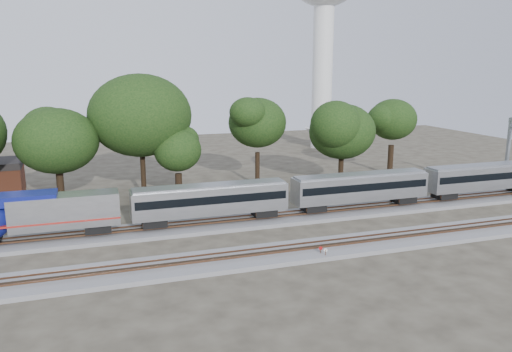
% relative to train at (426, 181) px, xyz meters
% --- Properties ---
extents(ground, '(160.00, 160.00, 0.00)m').
position_rel_train_xyz_m(ground, '(-24.74, -6.00, -3.04)').
color(ground, '#383328').
rests_on(ground, ground).
extents(track_far, '(160.00, 5.00, 0.73)m').
position_rel_train_xyz_m(track_far, '(-24.74, -0.00, -2.83)').
color(track_far, slate).
rests_on(track_far, ground).
extents(track_near, '(160.00, 5.00, 0.73)m').
position_rel_train_xyz_m(track_near, '(-24.74, -10.00, -2.83)').
color(track_near, slate).
rests_on(track_near, ground).
extents(train, '(101.98, 2.90, 4.28)m').
position_rel_train_xyz_m(train, '(0.00, 0.00, 0.00)').
color(train, silver).
rests_on(train, ground).
extents(switch_stand_red, '(0.32, 0.08, 1.02)m').
position_rel_train_xyz_m(switch_stand_red, '(-19.32, -11.46, -2.38)').
color(switch_stand_red, '#512D19').
rests_on(switch_stand_red, ground).
extents(switch_stand_white, '(0.31, 0.16, 1.01)m').
position_rel_train_xyz_m(switch_stand_white, '(-19.11, -12.00, -2.39)').
color(switch_stand_white, '#512D19').
rests_on(switch_stand_white, ground).
extents(switch_lever, '(0.54, 0.38, 0.30)m').
position_rel_train_xyz_m(switch_lever, '(-18.69, -11.76, -2.89)').
color(switch_lever, '#512D19').
rests_on(switch_lever, ground).
extents(tree_2, '(8.10, 8.10, 11.42)m').
position_rel_train_xyz_m(tree_2, '(-41.65, 13.24, 4.92)').
color(tree_2, black).
rests_on(tree_2, ground).
extents(tree_3, '(10.71, 10.71, 15.10)m').
position_rel_train_xyz_m(tree_3, '(-31.81, 14.47, 7.49)').
color(tree_3, black).
rests_on(tree_3, ground).
extents(tree_4, '(6.50, 6.50, 9.17)m').
position_rel_train_xyz_m(tree_4, '(-27.77, 11.80, 3.33)').
color(tree_4, black).
rests_on(tree_4, ground).
extents(tree_5, '(9.08, 9.08, 12.80)m').
position_rel_train_xyz_m(tree_5, '(-15.91, 16.22, 5.88)').
color(tree_5, black).
rests_on(tree_5, ground).
extents(tree_6, '(7.82, 7.82, 11.02)m').
position_rel_train_xyz_m(tree_6, '(-4.68, 12.72, 4.64)').
color(tree_6, black).
rests_on(tree_6, ground).
extents(tree_7, '(8.73, 8.73, 12.30)m').
position_rel_train_xyz_m(tree_7, '(6.32, 17.19, 5.53)').
color(tree_7, black).
rests_on(tree_7, ground).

